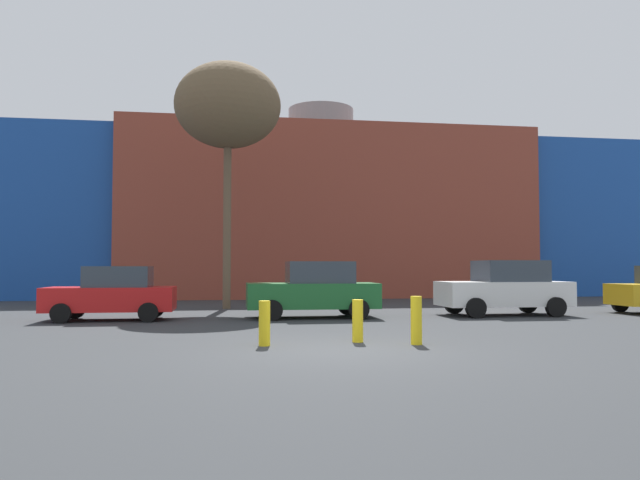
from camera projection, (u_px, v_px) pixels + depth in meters
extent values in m
plane|color=#2D3033|center=(342.00, 350.00, 11.92)|extent=(200.00, 200.00, 0.00)
cube|color=brown|center=(321.00, 218.00, 36.81)|extent=(22.53, 11.35, 9.39)
cube|color=#19479E|center=(46.00, 217.00, 34.42)|extent=(9.36, 10.22, 9.02)
cube|color=#19479E|center=(562.00, 223.00, 39.18)|extent=(9.36, 10.22, 9.02)
cylinder|color=slate|center=(321.00, 126.00, 37.07)|extent=(4.00, 4.00, 2.00)
cube|color=red|center=(111.00, 299.00, 18.63)|extent=(3.87, 1.66, 0.74)
cube|color=#333D47|center=(119.00, 277.00, 18.69)|extent=(1.93, 1.47, 0.64)
cylinder|color=black|center=(61.00, 313.00, 17.59)|extent=(0.59, 0.20, 0.59)
cylinder|color=black|center=(75.00, 309.00, 19.26)|extent=(0.59, 0.20, 0.59)
cylinder|color=black|center=(148.00, 312.00, 17.96)|extent=(0.59, 0.20, 0.59)
cylinder|color=black|center=(155.00, 309.00, 19.64)|extent=(0.59, 0.20, 0.59)
cube|color=#1E662D|center=(312.00, 295.00, 19.57)|extent=(4.24, 1.82, 0.81)
cube|color=#333D47|center=(320.00, 272.00, 19.65)|extent=(2.12, 1.61, 0.71)
cylinder|color=black|center=(272.00, 310.00, 18.44)|extent=(0.65, 0.22, 0.65)
cylinder|color=black|center=(268.00, 306.00, 20.27)|extent=(0.65, 0.22, 0.65)
cylinder|color=black|center=(359.00, 309.00, 18.84)|extent=(0.65, 0.22, 0.65)
cylinder|color=black|center=(347.00, 306.00, 20.68)|extent=(0.65, 0.22, 0.65)
cube|color=white|center=(503.00, 294.00, 20.56)|extent=(4.34, 1.86, 0.83)
cube|color=#333D47|center=(510.00, 271.00, 20.64)|extent=(2.17, 1.65, 0.72)
cylinder|color=black|center=(476.00, 308.00, 19.40)|extent=(0.66, 0.23, 0.66)
cylinder|color=black|center=(454.00, 304.00, 21.27)|extent=(0.66, 0.23, 0.66)
cylinder|color=black|center=(556.00, 307.00, 19.82)|extent=(0.66, 0.23, 0.66)
cylinder|color=black|center=(528.00, 304.00, 21.69)|extent=(0.66, 0.23, 0.66)
cylinder|color=black|center=(620.00, 304.00, 22.14)|extent=(0.60, 0.21, 0.60)
cylinder|color=brown|center=(227.00, 221.00, 23.95)|extent=(0.31, 0.31, 6.98)
ellipsoid|color=brown|center=(228.00, 106.00, 24.16)|extent=(4.26, 4.26, 3.41)
cylinder|color=yellow|center=(416.00, 320.00, 12.80)|extent=(0.24, 0.24, 1.03)
cylinder|color=yellow|center=(264.00, 323.00, 12.58)|extent=(0.24, 0.24, 0.94)
cylinder|color=yellow|center=(358.00, 321.00, 13.21)|extent=(0.24, 0.24, 0.93)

